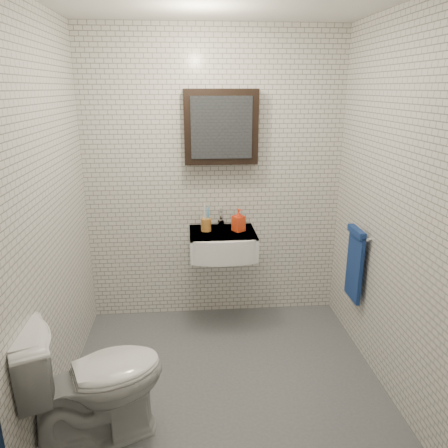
# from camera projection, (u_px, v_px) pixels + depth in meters

# --- Properties ---
(ground) EXTENTS (2.20, 2.00, 0.01)m
(ground) POSITION_uv_depth(u_px,v_px,m) (225.00, 376.00, 3.17)
(ground) COLOR #505358
(ground) RESTS_ON ground
(room_shell) EXTENTS (2.22, 2.02, 2.51)m
(room_shell) POSITION_uv_depth(u_px,v_px,m) (225.00, 178.00, 2.73)
(room_shell) COLOR silver
(room_shell) RESTS_ON ground
(washbasin) EXTENTS (0.55, 0.50, 0.20)m
(washbasin) POSITION_uv_depth(u_px,v_px,m) (223.00, 244.00, 3.65)
(washbasin) COLOR white
(washbasin) RESTS_ON room_shell
(faucet) EXTENTS (0.06, 0.20, 0.15)m
(faucet) POSITION_uv_depth(u_px,v_px,m) (221.00, 219.00, 3.79)
(faucet) COLOR silver
(faucet) RESTS_ON washbasin
(mirror_cabinet) EXTENTS (0.60, 0.15, 0.60)m
(mirror_cabinet) POSITION_uv_depth(u_px,v_px,m) (221.00, 127.00, 3.55)
(mirror_cabinet) COLOR black
(mirror_cabinet) RESTS_ON room_shell
(towel_rail) EXTENTS (0.09, 0.30, 0.58)m
(towel_rail) POSITION_uv_depth(u_px,v_px,m) (355.00, 261.00, 3.37)
(towel_rail) COLOR silver
(towel_rail) RESTS_ON room_shell
(toothbrush_cup) EXTENTS (0.11, 0.11, 0.24)m
(toothbrush_cup) POSITION_uv_depth(u_px,v_px,m) (206.00, 224.00, 3.67)
(toothbrush_cup) COLOR #AC6E2B
(toothbrush_cup) RESTS_ON washbasin
(soap_bottle) EXTENTS (0.12, 0.12, 0.19)m
(soap_bottle) POSITION_uv_depth(u_px,v_px,m) (239.00, 220.00, 3.65)
(soap_bottle) COLOR orange
(soap_bottle) RESTS_ON washbasin
(toilet) EXTENTS (0.92, 0.73, 0.82)m
(toilet) POSITION_uv_depth(u_px,v_px,m) (93.00, 380.00, 2.50)
(toilet) COLOR silver
(toilet) RESTS_ON ground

